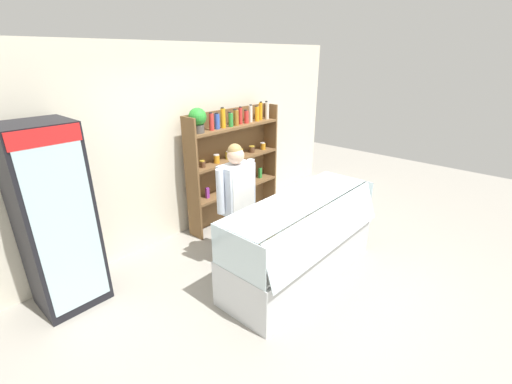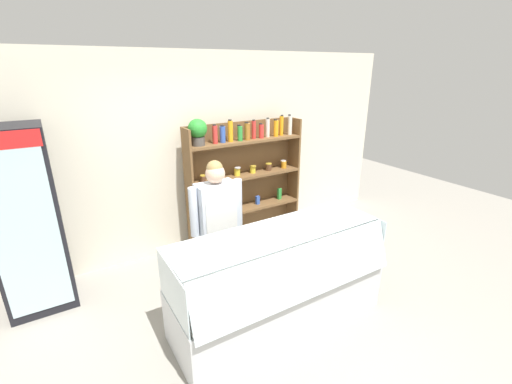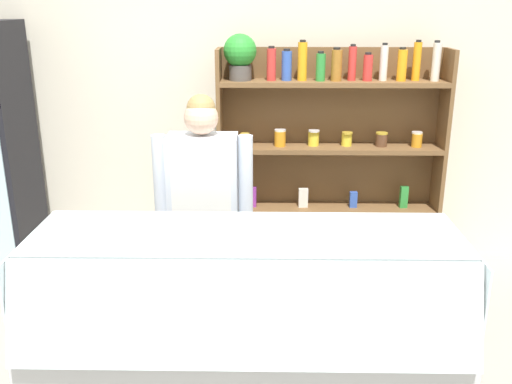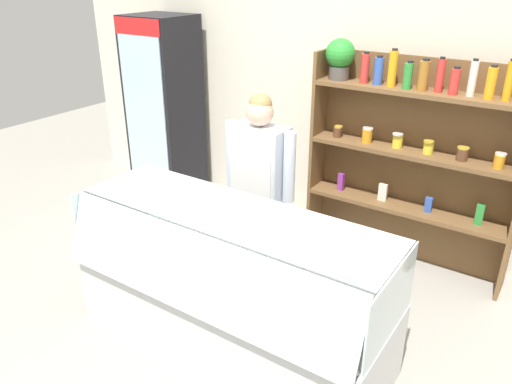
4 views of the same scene
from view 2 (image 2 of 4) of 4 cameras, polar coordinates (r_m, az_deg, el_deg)
ground_plane at (r=3.82m, az=2.41°, el=-20.59°), size 12.00×12.00×0.00m
back_wall at (r=4.82m, az=-10.78°, el=6.13°), size 6.80×0.10×2.70m
drinks_fridge at (r=4.24m, az=-33.96°, el=-4.21°), size 0.64×0.59×1.98m
shelving_unit at (r=4.87m, az=-2.60°, el=3.20°), size 1.73×0.29×1.88m
deli_display_case at (r=3.63m, az=3.74°, el=-16.79°), size 2.17×0.82×1.01m
shop_clerk at (r=3.77m, az=-6.46°, el=-4.40°), size 0.62×0.25×1.58m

